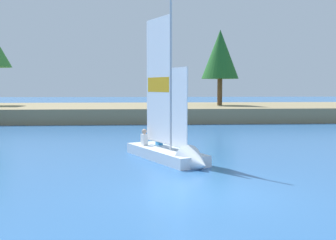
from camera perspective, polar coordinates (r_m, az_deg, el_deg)
ground_plane at (r=10.87m, az=5.28°, el=-10.22°), size 200.00×200.00×0.00m
shore_bank at (r=36.24m, az=-1.22°, el=1.18°), size 80.00×12.48×1.14m
shoreline_tree_midright at (r=36.62m, az=7.28°, el=9.04°), size 3.27×3.27×6.62m
sailboat at (r=15.14m, az=0.89°, el=-4.03°), size 3.20×4.99×6.74m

